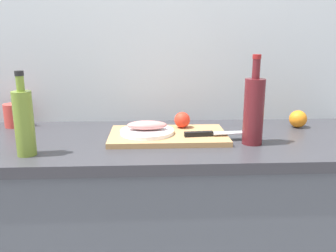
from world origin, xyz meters
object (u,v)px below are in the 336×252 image
cutting_board (168,136)px  chef_knife (212,133)px  olive_oil_bottle (24,122)px  coffee_mug_0 (15,115)px  white_plate (147,132)px  wine_bottle (254,110)px  fish_fillet (147,125)px

cutting_board → chef_knife: (0.17, -0.04, 0.02)m
olive_oil_bottle → coffee_mug_0: (-0.18, 0.40, -0.06)m
white_plate → wine_bottle: (0.39, -0.09, 0.10)m
chef_knife → coffee_mug_0: bearing=157.4°
cutting_board → olive_oil_bottle: 0.53m
fish_fillet → olive_oil_bottle: (-0.40, -0.18, 0.06)m
white_plate → coffee_mug_0: 0.63m
cutting_board → wine_bottle: 0.34m
olive_oil_bottle → wine_bottle: (0.80, 0.09, 0.01)m
wine_bottle → coffee_mug_0: 1.03m
cutting_board → coffee_mug_0: size_ratio=3.64×
wine_bottle → white_plate: bearing=167.0°
olive_oil_bottle → coffee_mug_0: bearing=114.6°
cutting_board → coffee_mug_0: coffee_mug_0 is taller
olive_oil_bottle → coffee_mug_0: 0.44m
coffee_mug_0 → cutting_board: bearing=-18.3°
fish_fillet → wine_bottle: 0.41m
cutting_board → olive_oil_bottle: olive_oil_bottle is taller
white_plate → cutting_board: bearing=-3.2°
white_plate → fish_fillet: (0.00, 0.00, 0.03)m
cutting_board → fish_fillet: size_ratio=2.90×
fish_fillet → olive_oil_bottle: olive_oil_bottle is taller
cutting_board → white_plate: bearing=176.8°
white_plate → olive_oil_bottle: bearing=-155.8°
chef_knife → olive_oil_bottle: size_ratio=1.03×
fish_fillet → olive_oil_bottle: size_ratio=0.56×
fish_fillet → coffee_mug_0: bearing=159.8°
white_plate → chef_knife: (0.25, -0.05, 0.00)m
cutting_board → fish_fillet: fish_fillet is taller
coffee_mug_0 → white_plate: bearing=-20.2°
fish_fillet → chef_knife: (0.25, -0.05, -0.02)m
wine_bottle → coffee_mug_0: (-0.98, 0.31, -0.08)m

